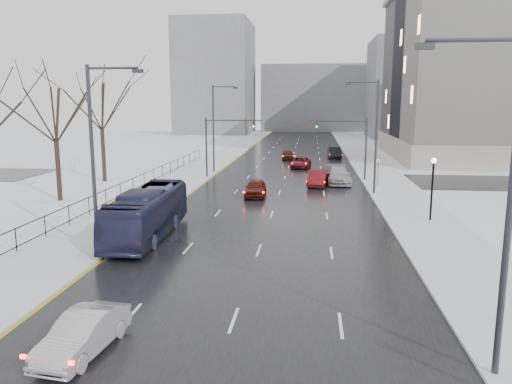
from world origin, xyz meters
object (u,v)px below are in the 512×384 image
(streetlight_r_near, at_px, (503,194))
(sedan_right_near, at_px, (318,178))
(streetlight_l_far, at_px, (215,124))
(sedan_right_distant, at_px, (334,153))
(sedan_center_near, at_px, (255,188))
(tree_park_e, at_px, (105,182))
(mast_signal_right, at_px, (356,141))
(streetlight_l_near, at_px, (96,152))
(streetlight_r_mid, at_px, (374,131))
(sedan_right_cross, at_px, (301,162))
(sedan_center_far, at_px, (288,155))
(mast_signal_left, at_px, (216,140))
(sedan_right_far, at_px, (338,175))
(lamppost_r_mid, at_px, (433,180))
(sedan_left_near, at_px, (83,334))
(bus, at_px, (148,213))
(tree_park_d, at_px, (61,202))
(no_uturn_sign, at_px, (378,164))

(streetlight_r_near, distance_m, sedan_right_near, 34.58)
(streetlight_l_far, relative_size, sedan_right_distant, 2.05)
(sedan_center_near, bearing_deg, tree_park_e, 157.05)
(mast_signal_right, bearing_deg, streetlight_l_near, -118.96)
(streetlight_r_mid, height_order, mast_signal_right, streetlight_r_mid)
(sedan_right_cross, relative_size, sedan_center_far, 1.20)
(streetlight_r_near, bearing_deg, sedan_center_near, 109.98)
(mast_signal_left, relative_size, sedan_right_far, 1.14)
(lamppost_r_mid, relative_size, sedan_right_near, 0.91)
(streetlight_r_near, xyz_separation_m, sedan_right_cross, (-6.64, 47.49, -4.91))
(sedan_left_near, xyz_separation_m, sedan_right_distant, (10.64, 58.59, 0.14))
(sedan_center_near, distance_m, sedan_right_distant, 31.80)
(streetlight_l_far, xyz_separation_m, sedan_right_near, (11.67, -8.08, -4.80))
(streetlight_r_mid, height_order, mast_signal_left, streetlight_r_mid)
(mast_signal_right, bearing_deg, mast_signal_left, 180.00)
(lamppost_r_mid, distance_m, sedan_right_near, 15.96)
(sedan_center_far, relative_size, sedan_right_distant, 0.82)
(sedan_right_near, bearing_deg, bus, -111.02)
(tree_park_d, relative_size, mast_signal_right, 1.92)
(streetlight_l_far, relative_size, sedan_right_cross, 2.08)
(sedan_center_near, distance_m, sedan_right_far, 10.88)
(tree_park_e, bearing_deg, mast_signal_left, 20.19)
(streetlight_r_near, bearing_deg, streetlight_l_near, 148.52)
(no_uturn_sign, xyz_separation_m, sedan_left_near, (-13.70, -33.99, -1.59))
(streetlight_r_mid, relative_size, mast_signal_right, 1.54)
(sedan_left_near, xyz_separation_m, bus, (-2.50, 14.13, 0.80))
(sedan_left_near, distance_m, sedan_center_near, 27.95)
(sedan_left_near, distance_m, sedan_right_cross, 47.86)
(sedan_center_near, bearing_deg, sedan_right_near, 45.87)
(mast_signal_right, bearing_deg, sedan_center_near, -132.44)
(tree_park_e, relative_size, mast_signal_right, 2.08)
(tree_park_e, height_order, streetlight_l_far, streetlight_l_far)
(streetlight_l_near, relative_size, sedan_right_near, 2.13)
(lamppost_r_mid, relative_size, mast_signal_right, 0.66)
(sedan_right_cross, bearing_deg, streetlight_l_far, -145.42)
(streetlight_l_far, bearing_deg, sedan_center_far, 61.22)
(streetlight_l_near, height_order, bus, streetlight_l_near)
(sedan_center_far, bearing_deg, tree_park_d, -124.35)
(sedan_left_near, height_order, sedan_right_distant, sedan_right_distant)
(no_uturn_sign, height_order, sedan_right_distant, no_uturn_sign)
(tree_park_d, xyz_separation_m, streetlight_l_near, (9.63, -14.00, 5.62))
(sedan_left_near, bearing_deg, sedan_right_cross, 89.58)
(lamppost_r_mid, xyz_separation_m, sedan_center_near, (-12.96, 7.84, -2.16))
(bus, bearing_deg, lamppost_r_mid, 16.50)
(lamppost_r_mid, bearing_deg, sedan_center_far, 107.74)
(mast_signal_right, bearing_deg, tree_park_d, -150.88)
(no_uturn_sign, xyz_separation_m, sedan_right_near, (-5.70, -0.08, -1.49))
(sedan_center_near, distance_m, sedan_right_cross, 19.95)
(sedan_center_far, xyz_separation_m, sedan_right_distant, (6.64, 2.65, 0.12))
(mast_signal_left, xyz_separation_m, bus, (0.33, -23.86, -2.60))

